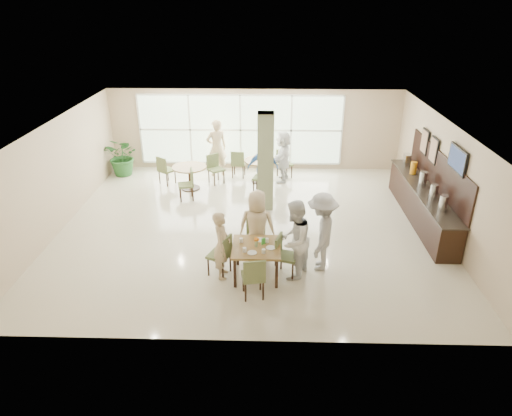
{
  "coord_description": "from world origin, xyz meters",
  "views": [
    {
      "loc": [
        0.47,
        -10.92,
        5.7
      ],
      "look_at": [
        0.2,
        -1.2,
        1.1
      ],
      "focal_mm": 32.0,
      "sensor_mm": 36.0,
      "label": 1
    }
  ],
  "objects_px": {
    "potted_plant": "(123,156)",
    "teen_right": "(294,240)",
    "adult_a": "(263,168)",
    "teen_far": "(257,226)",
    "main_table": "(256,250)",
    "round_table_right": "(261,165)",
    "adult_standing": "(217,148)",
    "round_table_left": "(190,172)",
    "teen_standing": "(321,232)",
    "adult_b": "(283,156)",
    "teen_left": "(222,245)",
    "buffet_counter": "(423,201)"
  },
  "relations": [
    {
      "from": "round_table_left",
      "to": "teen_right",
      "type": "bearing_deg",
      "value": -58.04
    },
    {
      "from": "teen_standing",
      "to": "teen_right",
      "type": "bearing_deg",
      "value": -47.9
    },
    {
      "from": "adult_a",
      "to": "teen_far",
      "type": "bearing_deg",
      "value": -99.42
    },
    {
      "from": "potted_plant",
      "to": "teen_standing",
      "type": "height_order",
      "value": "teen_standing"
    },
    {
      "from": "round_table_right",
      "to": "adult_a",
      "type": "height_order",
      "value": "adult_a"
    },
    {
      "from": "adult_b",
      "to": "main_table",
      "type": "bearing_deg",
      "value": 5.71
    },
    {
      "from": "main_table",
      "to": "teen_right",
      "type": "distance_m",
      "value": 0.85
    },
    {
      "from": "main_table",
      "to": "adult_b",
      "type": "distance_m",
      "value": 5.76
    },
    {
      "from": "adult_b",
      "to": "round_table_left",
      "type": "bearing_deg",
      "value": -62.5
    },
    {
      "from": "round_table_left",
      "to": "potted_plant",
      "type": "distance_m",
      "value": 2.7
    },
    {
      "from": "main_table",
      "to": "round_table_right",
      "type": "xyz_separation_m",
      "value": [
        -0.02,
        5.63,
        -0.1
      ]
    },
    {
      "from": "potted_plant",
      "to": "adult_standing",
      "type": "xyz_separation_m",
      "value": [
        3.19,
        0.07,
        0.3
      ]
    },
    {
      "from": "teen_right",
      "to": "adult_a",
      "type": "distance_m",
      "value": 4.73
    },
    {
      "from": "teen_right",
      "to": "main_table",
      "type": "bearing_deg",
      "value": -64.2
    },
    {
      "from": "round_table_right",
      "to": "adult_b",
      "type": "distance_m",
      "value": 0.79
    },
    {
      "from": "teen_right",
      "to": "adult_standing",
      "type": "xyz_separation_m",
      "value": [
        -2.32,
        6.13,
        0.07
      ]
    },
    {
      "from": "potted_plant",
      "to": "teen_right",
      "type": "xyz_separation_m",
      "value": [
        5.5,
        -6.06,
        0.23
      ]
    },
    {
      "from": "main_table",
      "to": "round_table_right",
      "type": "distance_m",
      "value": 5.63
    },
    {
      "from": "teen_far",
      "to": "main_table",
      "type": "bearing_deg",
      "value": 96.38
    },
    {
      "from": "main_table",
      "to": "adult_a",
      "type": "distance_m",
      "value": 4.7
    },
    {
      "from": "main_table",
      "to": "teen_standing",
      "type": "height_order",
      "value": "teen_standing"
    },
    {
      "from": "teen_left",
      "to": "teen_standing",
      "type": "height_order",
      "value": "teen_standing"
    },
    {
      "from": "round_table_left",
      "to": "adult_a",
      "type": "xyz_separation_m",
      "value": [
        2.32,
        -0.24,
        0.25
      ]
    },
    {
      "from": "round_table_left",
      "to": "teen_standing",
      "type": "distance_m",
      "value": 5.86
    },
    {
      "from": "round_table_right",
      "to": "teen_left",
      "type": "relative_size",
      "value": 0.69
    },
    {
      "from": "buffet_counter",
      "to": "teen_left",
      "type": "bearing_deg",
      "value": -150.77
    },
    {
      "from": "teen_right",
      "to": "round_table_left",
      "type": "bearing_deg",
      "value": -124.53
    },
    {
      "from": "potted_plant",
      "to": "teen_right",
      "type": "height_order",
      "value": "teen_right"
    },
    {
      "from": "teen_far",
      "to": "teen_standing",
      "type": "bearing_deg",
      "value": 173.23
    },
    {
      "from": "round_table_right",
      "to": "teen_right",
      "type": "relative_size",
      "value": 0.6
    },
    {
      "from": "teen_right",
      "to": "teen_standing",
      "type": "relative_size",
      "value": 0.99
    },
    {
      "from": "main_table",
      "to": "round_table_left",
      "type": "bearing_deg",
      "value": 114.49
    },
    {
      "from": "main_table",
      "to": "adult_a",
      "type": "height_order",
      "value": "adult_a"
    },
    {
      "from": "round_table_right",
      "to": "teen_far",
      "type": "bearing_deg",
      "value": -89.85
    },
    {
      "from": "teen_far",
      "to": "adult_standing",
      "type": "xyz_separation_m",
      "value": [
        -1.5,
        5.44,
        0.11
      ]
    },
    {
      "from": "main_table",
      "to": "round_table_left",
      "type": "height_order",
      "value": "same"
    },
    {
      "from": "teen_right",
      "to": "teen_standing",
      "type": "height_order",
      "value": "teen_standing"
    },
    {
      "from": "round_table_left",
      "to": "adult_standing",
      "type": "relative_size",
      "value": 0.56
    },
    {
      "from": "adult_b",
      "to": "adult_standing",
      "type": "xyz_separation_m",
      "value": [
        -2.23,
        0.45,
        0.13
      ]
    },
    {
      "from": "potted_plant",
      "to": "adult_b",
      "type": "distance_m",
      "value": 5.43
    },
    {
      "from": "teen_left",
      "to": "teen_standing",
      "type": "bearing_deg",
      "value": -80.17
    },
    {
      "from": "round_table_left",
      "to": "teen_right",
      "type": "xyz_separation_m",
      "value": [
        3.06,
        -4.91,
        0.33
      ]
    },
    {
      "from": "potted_plant",
      "to": "teen_left",
      "type": "xyz_separation_m",
      "value": [
        3.95,
        -6.1,
        0.11
      ]
    },
    {
      "from": "teen_far",
      "to": "teen_right",
      "type": "distance_m",
      "value": 1.07
    },
    {
      "from": "main_table",
      "to": "adult_a",
      "type": "relative_size",
      "value": 0.64
    },
    {
      "from": "potted_plant",
      "to": "adult_b",
      "type": "height_order",
      "value": "adult_b"
    },
    {
      "from": "teen_right",
      "to": "teen_standing",
      "type": "xyz_separation_m",
      "value": [
        0.62,
        0.36,
        0.01
      ]
    },
    {
      "from": "buffet_counter",
      "to": "adult_a",
      "type": "distance_m",
      "value": 4.75
    },
    {
      "from": "round_table_left",
      "to": "adult_b",
      "type": "height_order",
      "value": "adult_b"
    },
    {
      "from": "potted_plant",
      "to": "adult_a",
      "type": "height_order",
      "value": "adult_a"
    }
  ]
}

